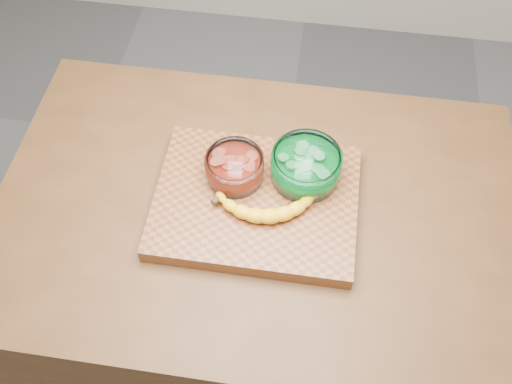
# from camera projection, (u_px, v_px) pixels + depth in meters

# --- Properties ---
(ground) EXTENTS (3.50, 3.50, 0.00)m
(ground) POSITION_uv_depth(u_px,v_px,m) (256.00, 341.00, 2.04)
(ground) COLOR #5D5E62
(ground) RESTS_ON ground
(counter) EXTENTS (1.20, 0.80, 0.90)m
(counter) POSITION_uv_depth(u_px,v_px,m) (256.00, 289.00, 1.67)
(counter) COLOR #503118
(counter) RESTS_ON ground
(cutting_board) EXTENTS (0.45, 0.35, 0.04)m
(cutting_board) POSITION_uv_depth(u_px,v_px,m) (256.00, 202.00, 1.28)
(cutting_board) COLOR brown
(cutting_board) RESTS_ON counter
(bowl_red) EXTENTS (0.13, 0.13, 0.06)m
(bowl_red) POSITION_uv_depth(u_px,v_px,m) (235.00, 167.00, 1.27)
(bowl_red) COLOR white
(bowl_red) RESTS_ON cutting_board
(bowl_green) EXTENTS (0.16, 0.16, 0.07)m
(bowl_green) POSITION_uv_depth(u_px,v_px,m) (306.00, 166.00, 1.27)
(bowl_green) COLOR white
(bowl_green) RESTS_ON cutting_board
(banana) EXTENTS (0.26, 0.14, 0.04)m
(banana) POSITION_uv_depth(u_px,v_px,m) (267.00, 201.00, 1.24)
(banana) COLOR yellow
(banana) RESTS_ON cutting_board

